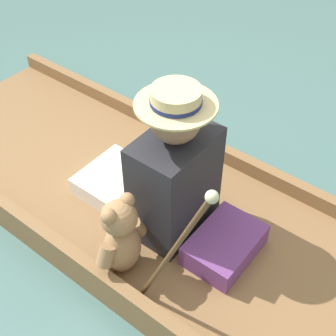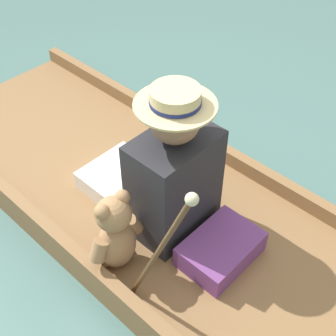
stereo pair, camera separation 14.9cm
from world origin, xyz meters
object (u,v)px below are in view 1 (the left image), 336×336
teddy_bear (121,238)px  seated_person (164,174)px  walking_cane (176,246)px  wine_glass (165,149)px

teddy_bear → seated_person: bearing=5.4°
teddy_bear → walking_cane: (-0.07, -0.36, 0.30)m
teddy_bear → walking_cane: walking_cane is taller
walking_cane → teddy_bear: bearing=79.7°
teddy_bear → wine_glass: bearing=23.3°
seated_person → teddy_bear: 0.37m
wine_glass → walking_cane: bearing=-139.4°
walking_cane → seated_person: bearing=43.0°
seated_person → teddy_bear: bearing=-163.4°
teddy_bear → walking_cane: 0.47m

